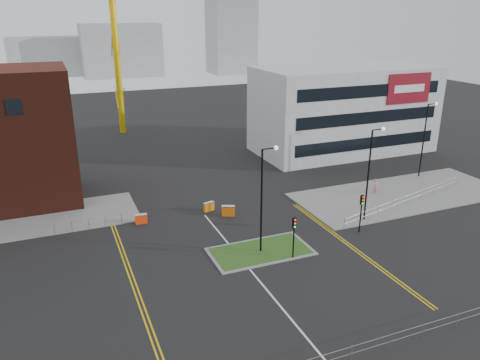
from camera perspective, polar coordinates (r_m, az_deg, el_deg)
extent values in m
plane|color=black|center=(33.21, 5.25, -15.43)|extent=(200.00, 200.00, 0.00)
cube|color=slate|center=(54.95, 19.10, -1.66)|extent=(24.00, 10.00, 0.12)
cube|color=slate|center=(40.04, 2.53, -8.68)|extent=(8.60, 4.60, 0.08)
cube|color=#28511B|center=(40.03, 2.53, -8.65)|extent=(8.00, 4.00, 0.12)
cube|color=black|center=(47.66, -25.87, 8.02)|extent=(1.40, 0.10, 1.40)
cube|color=#AEB0B3|center=(69.38, 12.49, 8.40)|extent=(25.00, 12.00, 12.00)
cube|color=black|center=(65.42, 15.22, 4.34)|extent=(22.00, 0.10, 1.60)
cube|color=black|center=(64.63, 15.50, 7.34)|extent=(22.00, 0.10, 1.60)
cube|color=black|center=(64.01, 15.79, 10.40)|extent=(22.00, 0.10, 1.60)
cube|color=maroon|center=(67.78, 19.92, 10.46)|extent=(7.00, 0.15, 4.00)
cube|color=white|center=(67.71, 19.97, 10.44)|extent=(5.00, 0.05, 1.00)
cylinder|color=yellow|center=(79.71, -15.04, 16.98)|extent=(1.00, 1.00, 32.29)
cylinder|color=black|center=(38.12, 2.63, -2.77)|extent=(0.16, 0.16, 9.00)
cylinder|color=black|center=(36.89, 3.58, 3.84)|extent=(1.20, 0.10, 0.10)
sphere|color=silver|center=(37.15, 4.42, 3.93)|extent=(0.36, 0.36, 0.36)
cylinder|color=black|center=(45.70, 15.34, 0.40)|extent=(0.16, 0.16, 9.00)
cylinder|color=black|center=(44.83, 16.47, 5.93)|extent=(1.20, 0.10, 0.10)
sphere|color=silver|center=(45.20, 17.07, 5.98)|extent=(0.36, 0.36, 0.36)
cylinder|color=black|center=(60.38, 21.44, 4.38)|extent=(0.16, 0.16, 9.00)
cylinder|color=black|center=(59.87, 22.41, 8.57)|extent=(1.20, 0.10, 0.10)
sphere|color=silver|center=(60.29, 22.82, 8.58)|extent=(0.36, 0.36, 0.36)
cylinder|color=black|center=(38.60, 6.53, -7.50)|extent=(0.12, 0.12, 3.00)
cube|color=black|center=(37.86, 6.63, -5.21)|extent=(0.28, 0.22, 0.90)
sphere|color=red|center=(37.63, 6.75, -4.87)|extent=(0.18, 0.18, 0.18)
sphere|color=orange|center=(37.76, 6.73, -5.28)|extent=(0.18, 0.18, 0.18)
sphere|color=#0CCC33|center=(37.88, 6.71, -5.70)|extent=(0.18, 0.18, 0.18)
cylinder|color=black|center=(44.15, 14.47, -4.40)|extent=(0.12, 0.12, 3.00)
cube|color=black|center=(43.50, 14.66, -2.36)|extent=(0.28, 0.22, 0.90)
sphere|color=red|center=(43.30, 14.79, -2.05)|extent=(0.18, 0.18, 0.18)
sphere|color=orange|center=(43.41, 14.76, -2.41)|extent=(0.18, 0.18, 0.18)
sphere|color=#0CCC33|center=(43.52, 14.73, -2.78)|extent=(0.18, 0.18, 0.18)
cylinder|color=gray|center=(28.51, 11.20, -19.93)|extent=(24.00, 0.04, 0.04)
cylinder|color=gray|center=(28.83, 11.13, -20.70)|extent=(24.00, 0.04, 0.04)
cylinder|color=gray|center=(45.65, -18.02, -4.57)|extent=(6.00, 0.04, 0.04)
cylinder|color=gray|center=(45.85, -17.95, -5.14)|extent=(6.00, 0.04, 0.04)
cylinder|color=gray|center=(45.82, -21.69, -5.62)|extent=(0.05, 0.05, 1.10)
cylinder|color=gray|center=(46.07, -14.24, -4.63)|extent=(0.05, 0.05, 1.10)
cylinder|color=gray|center=(51.94, 19.74, -1.80)|extent=(19.01, 5.04, 0.04)
cylinder|color=gray|center=(52.11, 19.68, -2.31)|extent=(19.01, 5.04, 0.04)
cylinder|color=gray|center=(44.71, 12.58, -5.26)|extent=(0.05, 0.05, 1.10)
cylinder|color=gray|center=(60.21, 24.93, -0.10)|extent=(0.05, 0.05, 1.10)
cube|color=silver|center=(34.67, 3.70, -13.69)|extent=(0.15, 30.00, 0.01)
cube|color=gold|center=(39.09, -13.82, -10.11)|extent=(0.12, 24.00, 0.01)
cube|color=gold|center=(39.12, -13.38, -10.04)|extent=(0.12, 24.00, 0.01)
cube|color=gold|center=(41.97, 13.13, -7.86)|extent=(0.12, 20.00, 0.01)
cube|color=gold|center=(42.14, 13.47, -7.78)|extent=(0.12, 20.00, 0.01)
cube|color=gray|center=(155.99, -14.27, 15.07)|extent=(24.00, 12.00, 16.00)
cube|color=gray|center=(159.86, -1.07, 17.90)|extent=(14.00, 12.00, 28.00)
cube|color=gray|center=(164.49, -21.14, 13.90)|extent=(30.00, 12.00, 12.00)
imported|color=#C47F94|center=(54.01, 16.18, -0.78)|extent=(0.66, 0.44, 1.77)
cube|color=#F7360D|center=(45.87, -11.95, -4.66)|extent=(1.15, 0.43, 0.95)
cube|color=silver|center=(45.70, -11.99, -4.17)|extent=(1.15, 0.43, 0.11)
cube|color=orange|center=(47.77, -3.82, -3.25)|extent=(1.17, 0.62, 0.93)
cube|color=silver|center=(47.61, -3.83, -2.79)|extent=(1.17, 0.62, 0.11)
cube|color=orange|center=(46.51, -1.44, -3.78)|extent=(1.34, 0.91, 1.07)
cube|color=silver|center=(46.32, -1.45, -3.23)|extent=(1.34, 0.91, 0.13)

